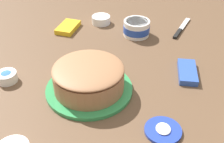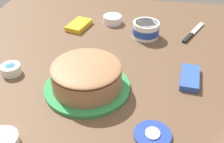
{
  "view_description": "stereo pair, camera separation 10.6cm",
  "coord_description": "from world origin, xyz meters",
  "px_view_note": "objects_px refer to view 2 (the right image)",
  "views": [
    {
      "loc": [
        0.89,
        -0.02,
        0.66
      ],
      "look_at": [
        0.04,
        -0.04,
        0.04
      ],
      "focal_mm": 45.41,
      "sensor_mm": 36.0,
      "label": 1
    },
    {
      "loc": [
        0.88,
        0.09,
        0.66
      ],
      "look_at": [
        0.04,
        -0.04,
        0.04
      ],
      "focal_mm": 45.41,
      "sensor_mm": 36.0,
      "label": 2
    }
  ],
  "objects_px": {
    "frosting_tub": "(146,29)",
    "sprinkle_bowl_green": "(112,19)",
    "spreading_knife": "(192,34)",
    "candy_box_upper": "(190,77)",
    "sprinkle_bowl_blue": "(11,69)",
    "frosted_cake": "(87,77)",
    "frosting_tub_lid": "(153,135)",
    "candy_box_lower": "(79,25)",
    "sprinkle_bowl_rainbow": "(3,141)"
  },
  "relations": [
    {
      "from": "frosting_tub",
      "to": "sprinkle_bowl_rainbow",
      "type": "xyz_separation_m",
      "value": [
        0.71,
        -0.37,
        -0.02
      ]
    },
    {
      "from": "frosting_tub_lid",
      "to": "sprinkle_bowl_blue",
      "type": "distance_m",
      "value": 0.6
    },
    {
      "from": "spreading_knife",
      "to": "candy_box_lower",
      "type": "bearing_deg",
      "value": -89.52
    },
    {
      "from": "frosting_tub_lid",
      "to": "candy_box_lower",
      "type": "xyz_separation_m",
      "value": [
        -0.66,
        -0.39,
        0.01
      ]
    },
    {
      "from": "sprinkle_bowl_green",
      "to": "sprinkle_bowl_rainbow",
      "type": "bearing_deg",
      "value": -13.12
    },
    {
      "from": "frosted_cake",
      "to": "candy_box_upper",
      "type": "bearing_deg",
      "value": 106.49
    },
    {
      "from": "frosting_tub_lid",
      "to": "candy_box_lower",
      "type": "height_order",
      "value": "candy_box_lower"
    },
    {
      "from": "frosting_tub_lid",
      "to": "spreading_knife",
      "type": "bearing_deg",
      "value": 166.26
    },
    {
      "from": "spreading_knife",
      "to": "sprinkle_bowl_blue",
      "type": "distance_m",
      "value": 0.84
    },
    {
      "from": "frosting_tub",
      "to": "spreading_knife",
      "type": "distance_m",
      "value": 0.23
    },
    {
      "from": "sprinkle_bowl_blue",
      "to": "frosting_tub",
      "type": "bearing_deg",
      "value": 127.03
    },
    {
      "from": "frosted_cake",
      "to": "sprinkle_bowl_blue",
      "type": "height_order",
      "value": "frosted_cake"
    },
    {
      "from": "frosted_cake",
      "to": "frosting_tub_lid",
      "type": "xyz_separation_m",
      "value": [
        0.19,
        0.24,
        -0.05
      ]
    },
    {
      "from": "frosting_tub_lid",
      "to": "sprinkle_bowl_rainbow",
      "type": "height_order",
      "value": "sprinkle_bowl_rainbow"
    },
    {
      "from": "frosting_tub",
      "to": "candy_box_upper",
      "type": "xyz_separation_m",
      "value": [
        0.31,
        0.19,
        -0.03
      ]
    },
    {
      "from": "frosted_cake",
      "to": "frosting_tub_lid",
      "type": "relative_size",
      "value": 2.74
    },
    {
      "from": "sprinkle_bowl_rainbow",
      "to": "candy_box_upper",
      "type": "relative_size",
      "value": 0.62
    },
    {
      "from": "frosted_cake",
      "to": "frosting_tub",
      "type": "distance_m",
      "value": 0.46
    },
    {
      "from": "frosted_cake",
      "to": "sprinkle_bowl_rainbow",
      "type": "xyz_separation_m",
      "value": [
        0.29,
        -0.18,
        -0.04
      ]
    },
    {
      "from": "spreading_knife",
      "to": "frosting_tub_lid",
      "type": "bearing_deg",
      "value": -13.74
    },
    {
      "from": "frosted_cake",
      "to": "candy_box_lower",
      "type": "xyz_separation_m",
      "value": [
        -0.47,
        -0.15,
        -0.04
      ]
    },
    {
      "from": "spreading_knife",
      "to": "sprinkle_bowl_rainbow",
      "type": "xyz_separation_m",
      "value": [
        0.76,
        -0.59,
        0.01
      ]
    },
    {
      "from": "sprinkle_bowl_green",
      "to": "frosted_cake",
      "type": "bearing_deg",
      "value": -0.98
    },
    {
      "from": "sprinkle_bowl_rainbow",
      "to": "sprinkle_bowl_blue",
      "type": "xyz_separation_m",
      "value": [
        -0.33,
        -0.13,
        0.0
      ]
    },
    {
      "from": "frosted_cake",
      "to": "sprinkle_bowl_blue",
      "type": "distance_m",
      "value": 0.32
    },
    {
      "from": "frosting_tub_lid",
      "to": "frosted_cake",
      "type": "bearing_deg",
      "value": -127.96
    },
    {
      "from": "frosting_tub_lid",
      "to": "sprinkle_bowl_blue",
      "type": "xyz_separation_m",
      "value": [
        -0.24,
        -0.56,
        0.01
      ]
    },
    {
      "from": "spreading_knife",
      "to": "candy_box_lower",
      "type": "xyz_separation_m",
      "value": [
        0.0,
        -0.55,
        0.01
      ]
    },
    {
      "from": "frosting_tub",
      "to": "spreading_knife",
      "type": "bearing_deg",
      "value": 102.82
    },
    {
      "from": "frosting_tub_lid",
      "to": "sprinkle_bowl_green",
      "type": "bearing_deg",
      "value": -162.28
    },
    {
      "from": "sprinkle_bowl_green",
      "to": "frosting_tub_lid",
      "type": "bearing_deg",
      "value": 17.72
    },
    {
      "from": "frosted_cake",
      "to": "candy_box_lower",
      "type": "height_order",
      "value": "frosted_cake"
    },
    {
      "from": "sprinkle_bowl_rainbow",
      "to": "candy_box_lower",
      "type": "relative_size",
      "value": 0.67
    },
    {
      "from": "candy_box_lower",
      "to": "candy_box_upper",
      "type": "height_order",
      "value": "same"
    },
    {
      "from": "frosting_tub",
      "to": "frosting_tub_lid",
      "type": "bearing_deg",
      "value": 5.36
    },
    {
      "from": "frosting_tub",
      "to": "candy_box_upper",
      "type": "distance_m",
      "value": 0.36
    },
    {
      "from": "spreading_knife",
      "to": "candy_box_upper",
      "type": "xyz_separation_m",
      "value": [
        0.36,
        -0.03,
        0.01
      ]
    },
    {
      "from": "spreading_knife",
      "to": "sprinkle_bowl_green",
      "type": "height_order",
      "value": "sprinkle_bowl_green"
    },
    {
      "from": "frosting_tub",
      "to": "sprinkle_bowl_green",
      "type": "distance_m",
      "value": 0.21
    },
    {
      "from": "candy_box_lower",
      "to": "candy_box_upper",
      "type": "relative_size",
      "value": 0.93
    },
    {
      "from": "spreading_knife",
      "to": "candy_box_lower",
      "type": "distance_m",
      "value": 0.55
    },
    {
      "from": "sprinkle_bowl_blue",
      "to": "sprinkle_bowl_rainbow",
      "type": "bearing_deg",
      "value": 21.09
    },
    {
      "from": "spreading_knife",
      "to": "sprinkle_bowl_rainbow",
      "type": "bearing_deg",
      "value": -37.77
    },
    {
      "from": "frosting_tub",
      "to": "candy_box_lower",
      "type": "relative_size",
      "value": 0.9
    },
    {
      "from": "candy_box_lower",
      "to": "sprinkle_bowl_green",
      "type": "bearing_deg",
      "value": 130.36
    },
    {
      "from": "spreading_knife",
      "to": "candy_box_upper",
      "type": "bearing_deg",
      "value": -5.4
    },
    {
      "from": "frosted_cake",
      "to": "candy_box_upper",
      "type": "height_order",
      "value": "frosted_cake"
    },
    {
      "from": "spreading_knife",
      "to": "candy_box_upper",
      "type": "height_order",
      "value": "candy_box_upper"
    },
    {
      "from": "candy_box_upper",
      "to": "sprinkle_bowl_blue",
      "type": "bearing_deg",
      "value": -78.74
    },
    {
      "from": "frosting_tub_lid",
      "to": "sprinkle_bowl_blue",
      "type": "height_order",
      "value": "sprinkle_bowl_blue"
    }
  ]
}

